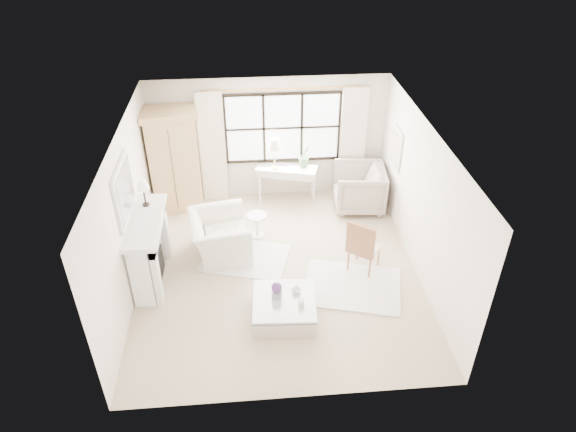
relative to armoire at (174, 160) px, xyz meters
name	(u,v)px	position (x,y,z in m)	size (l,w,h in m)	color
floor	(279,270)	(1.99, -2.35, -1.14)	(5.50, 5.50, 0.00)	#C3AD91
ceiling	(277,136)	(1.99, -2.35, 1.56)	(5.50, 5.50, 0.00)	white
wall_back	(269,139)	(1.99, 0.40, 0.21)	(5.00, 5.00, 0.00)	beige
wall_front	(293,329)	(1.99, -5.10, 0.21)	(5.00, 5.00, 0.00)	silver
wall_left	(127,216)	(-0.51, -2.35, 0.21)	(5.50, 5.50, 0.00)	white
wall_right	(422,202)	(4.49, -2.35, 0.21)	(5.50, 5.50, 0.00)	white
window_pane	(283,128)	(2.29, 0.38, 0.46)	(2.40, 0.02, 1.50)	white
window_frame	(283,128)	(2.29, 0.37, 0.46)	(2.50, 0.04, 1.50)	black
curtain_rod	(283,89)	(2.29, 0.32, 1.33)	(0.04, 0.04, 3.30)	#A8773A
curtain_left	(212,148)	(0.79, 0.30, 0.10)	(0.55, 0.10, 2.47)	beige
curtain_right	(353,143)	(3.79, 0.30, 0.10)	(0.55, 0.10, 2.47)	beige
fireplace	(148,249)	(-0.29, -2.35, -0.49)	(0.58, 1.66, 1.26)	white
mirror_frame	(124,191)	(-0.48, -2.35, 0.70)	(0.05, 1.15, 0.95)	white
mirror_glass	(126,190)	(-0.45, -2.35, 0.70)	(0.02, 1.00, 0.80)	#B3B8BF
art_frame	(396,148)	(4.46, -0.65, 0.41)	(0.04, 0.62, 0.82)	white
art_canvas	(395,148)	(4.44, -0.65, 0.41)	(0.01, 0.52, 0.72)	beige
mantel_lamp	(143,186)	(-0.28, -1.90, 0.51)	(0.22, 0.22, 0.51)	black
armoire	(174,160)	(0.00, 0.00, 0.00)	(1.22, 0.87, 2.24)	tan
console_table	(286,184)	(2.34, 0.11, -0.74)	(1.37, 0.77, 0.80)	silver
console_lamp	(274,145)	(2.09, 0.09, 0.22)	(0.28, 0.28, 0.69)	#B2863D
orchid_plant	(305,155)	(2.73, 0.13, -0.08)	(0.29, 0.23, 0.53)	#556F4A
side_table	(257,222)	(1.64, -1.24, -0.81)	(0.40, 0.40, 0.51)	silver
rug_left	(245,258)	(1.38, -1.95, -1.13)	(1.56, 1.10, 0.03)	white
rug_right	(352,286)	(3.25, -2.91, -1.12)	(1.66, 1.25, 0.03)	white
club_armchair	(220,236)	(0.93, -1.72, -0.75)	(1.21, 1.06, 0.79)	white
wingback_chair	(359,188)	(3.85, -0.35, -0.66)	(1.02, 1.05, 0.96)	#A4968A
french_chair	(363,256)	(3.52, -2.44, -0.83)	(0.67, 0.68, 1.08)	#9B6441
coffee_table	(284,309)	(1.99, -3.54, -0.96)	(1.06, 1.06, 0.38)	silver
planter_box	(277,294)	(1.88, -3.45, -0.70)	(0.15, 0.15, 0.11)	gray
planter_flowers	(277,287)	(1.88, -3.45, -0.56)	(0.17, 0.17, 0.17)	#542E73
pillar_candle	(301,303)	(2.25, -3.69, -0.70)	(0.10, 0.10, 0.12)	beige
coffee_vase	(296,289)	(2.20, -3.38, -0.68)	(0.14, 0.14, 0.15)	silver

